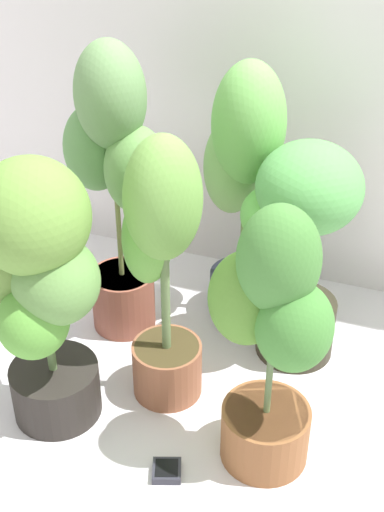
{
  "coord_description": "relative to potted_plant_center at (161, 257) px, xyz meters",
  "views": [
    {
      "loc": [
        0.61,
        -1.47,
        1.6
      ],
      "look_at": [
        0.01,
        0.19,
        0.44
      ],
      "focal_mm": 49.7,
      "sensor_mm": 36.0,
      "label": 1
    }
  ],
  "objects": [
    {
      "name": "hygrometer_box",
      "position": [
        0.13,
        -0.32,
        -0.49
      ],
      "size": [
        0.1,
        0.1,
        0.03
      ],
      "rotation": [
        0.0,
        0.0,
        1.91
      ],
      "color": "#2E2E38",
      "rests_on": "ground"
    },
    {
      "name": "mylar_back_wall",
      "position": [
        0.05,
        0.78,
        0.5
      ],
      "size": [
        3.2,
        0.01,
        2.0
      ],
      "primitive_type": "cube",
      "color": "silver",
      "rests_on": "ground"
    },
    {
      "name": "potted_plant_back_right",
      "position": [
        0.33,
        0.33,
        -0.04
      ],
      "size": [
        0.46,
        0.42,
        0.76
      ],
      "color": "#302B1E",
      "rests_on": "ground"
    },
    {
      "name": "potted_plant_center",
      "position": [
        0.0,
        0.0,
        0.0
      ],
      "size": [
        0.25,
        0.23,
        0.88
      ],
      "color": "brown",
      "rests_on": "ground"
    },
    {
      "name": "potted_plant_back_center",
      "position": [
        0.09,
        0.48,
        0.05
      ],
      "size": [
        0.34,
        0.32,
        0.94
      ],
      "color": "black",
      "rests_on": "ground"
    },
    {
      "name": "nutrient_bottle",
      "position": [
        -0.52,
        0.08,
        -0.37
      ],
      "size": [
        0.09,
        0.09,
        0.28
      ],
      "color": "blue",
      "rests_on": "ground"
    },
    {
      "name": "ground_plane",
      "position": [
        0.05,
        -0.08,
        -0.5
      ],
      "size": [
        8.0,
        8.0,
        0.0
      ],
      "primitive_type": "plane",
      "color": "silver",
      "rests_on": "ground"
    },
    {
      "name": "potted_plant_back_left",
      "position": [
        -0.26,
        0.26,
        0.1
      ],
      "size": [
        0.44,
        0.33,
        1.02
      ],
      "color": "#95503E",
      "rests_on": "ground"
    },
    {
      "name": "potted_plant_front_right",
      "position": [
        0.36,
        -0.16,
        -0.06
      ],
      "size": [
        0.37,
        0.28,
        0.82
      ],
      "color": "brown",
      "rests_on": "ground"
    },
    {
      "name": "potted_plant_front_left",
      "position": [
        -0.28,
        -0.21,
        0.01
      ],
      "size": [
        0.48,
        0.44,
        0.85
      ],
      "color": "#292521",
      "rests_on": "ground"
    }
  ]
}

